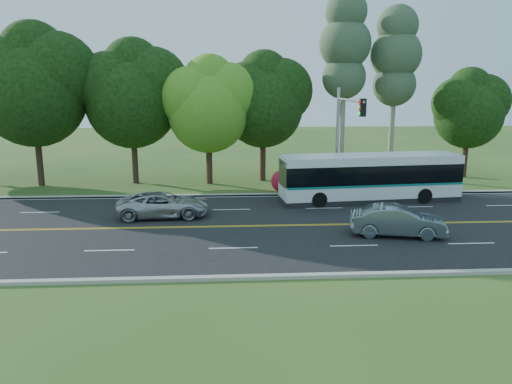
{
  "coord_description": "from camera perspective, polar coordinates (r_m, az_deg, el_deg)",
  "views": [
    {
      "loc": [
        -0.76,
        -24.87,
        7.26
      ],
      "look_at": [
        0.85,
        2.0,
        1.38
      ],
      "focal_mm": 35.0,
      "sensor_mm": 36.0,
      "label": 1
    }
  ],
  "objects": [
    {
      "name": "transit_bus",
      "position": [
        31.87,
        12.87,
        1.54
      ],
      "size": [
        11.35,
        3.53,
        2.92
      ],
      "rotation": [
        0.0,
        0.0,
        0.1
      ],
      "color": "white",
      "rests_on": "road"
    },
    {
      "name": "ground",
      "position": [
        25.92,
        -1.62,
        -3.95
      ],
      "size": [
        120.0,
        120.0,
        0.0
      ],
      "primitive_type": "plane",
      "color": "#2C531B",
      "rests_on": "ground"
    },
    {
      "name": "sedan",
      "position": [
        25.06,
        15.87,
        -3.19
      ],
      "size": [
        4.72,
        2.46,
        1.48
      ],
      "primitive_type": "imported",
      "rotation": [
        0.0,
        0.0,
        1.36
      ],
      "color": "slate",
      "rests_on": "road"
    },
    {
      "name": "grass_verge",
      "position": [
        34.64,
        -2.1,
        0.3
      ],
      "size": [
        60.0,
        4.0,
        0.1
      ],
      "primitive_type": "cube",
      "color": "#2C531B",
      "rests_on": "ground"
    },
    {
      "name": "curb_south",
      "position": [
        19.14,
        -0.92,
        -9.73
      ],
      "size": [
        60.0,
        0.3,
        0.15
      ],
      "primitive_type": "cube",
      "color": "#ACA69C",
      "rests_on": "ground"
    },
    {
      "name": "curb_north",
      "position": [
        32.82,
        -2.03,
        -0.33
      ],
      "size": [
        60.0,
        0.3,
        0.15
      ],
      "primitive_type": "cube",
      "color": "#ACA69C",
      "rests_on": "ground"
    },
    {
      "name": "road",
      "position": [
        25.92,
        -1.62,
        -3.93
      ],
      "size": [
        60.0,
        14.0,
        0.02
      ],
      "primitive_type": "cube",
      "color": "black",
      "rests_on": "ground"
    },
    {
      "name": "suv",
      "position": [
        27.98,
        -10.58,
        -1.44
      ],
      "size": [
        5.07,
        2.57,
        1.37
      ],
      "primitive_type": "imported",
      "rotation": [
        0.0,
        0.0,
        1.63
      ],
      "color": "#B0B2B5",
      "rests_on": "road"
    },
    {
      "name": "lane_markings",
      "position": [
        25.91,
        -1.83,
        -3.91
      ],
      "size": [
        57.6,
        13.82,
        0.0
      ],
      "color": "gold",
      "rests_on": "road"
    },
    {
      "name": "traffic_signal",
      "position": [
        31.24,
        10.09,
        7.38
      ],
      "size": [
        0.42,
        6.1,
        7.0
      ],
      "color": "gray",
      "rests_on": "ground"
    },
    {
      "name": "tree_row",
      "position": [
        37.26,
        -10.41,
        11.3
      ],
      "size": [
        44.7,
        9.1,
        13.84
      ],
      "color": "black",
      "rests_on": "ground"
    },
    {
      "name": "bougainvillea_hedge",
      "position": [
        34.59,
        9.9,
        1.23
      ],
      "size": [
        9.5,
        2.25,
        1.5
      ],
      "color": "#A50D22",
      "rests_on": "ground"
    }
  ]
}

